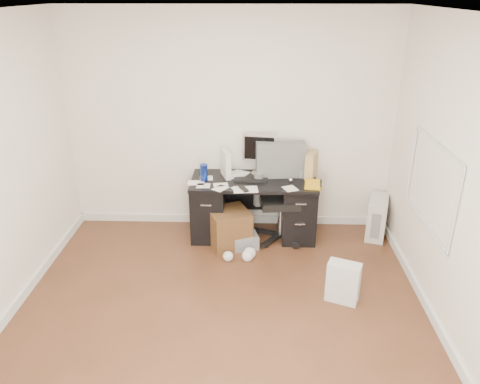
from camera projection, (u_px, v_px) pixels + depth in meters
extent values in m
plane|color=#492B17|center=(220.00, 319.00, 4.40)|extent=(4.00, 4.00, 0.00)
cube|color=silver|center=(230.00, 123.00, 5.69)|extent=(4.00, 0.02, 2.70)
cube|color=silver|center=(182.00, 368.00, 2.03)|extent=(4.00, 0.02, 2.70)
cube|color=silver|center=(462.00, 190.00, 3.80)|extent=(0.02, 4.00, 2.70)
cube|color=white|center=(214.00, 13.00, 3.32)|extent=(4.00, 4.00, 0.02)
cube|color=silver|center=(231.00, 219.00, 6.20)|extent=(4.00, 0.03, 0.10)
cube|color=silver|center=(434.00, 319.00, 4.33)|extent=(0.03, 4.00, 0.10)
cube|color=silver|center=(12.00, 310.00, 4.44)|extent=(0.03, 4.00, 0.10)
cube|color=black|center=(254.00, 181.00, 5.61)|extent=(1.50, 0.70, 0.04)
cube|color=black|center=(209.00, 209.00, 5.78)|extent=(0.40, 0.60, 0.71)
cube|color=black|center=(298.00, 210.00, 5.75)|extent=(0.40, 0.60, 0.71)
cube|color=black|center=(254.00, 191.00, 6.03)|extent=(0.70, 0.03, 0.51)
cube|color=black|center=(251.00, 180.00, 5.58)|extent=(0.40, 0.14, 0.02)
sphere|color=silver|center=(291.00, 180.00, 5.52)|extent=(0.05, 0.05, 0.05)
cylinder|color=#162F97|center=(204.00, 173.00, 5.54)|extent=(0.11, 0.11, 0.20)
cube|color=silver|center=(226.00, 164.00, 5.64)|extent=(0.21, 0.31, 0.33)
cube|color=#A27D4E|center=(311.00, 165.00, 5.63)|extent=(0.21, 0.29, 0.31)
cube|color=gold|center=(313.00, 184.00, 5.42)|extent=(0.22, 0.26, 0.04)
cube|color=beige|center=(377.00, 217.00, 5.81)|extent=(0.36, 0.54, 0.50)
cube|color=silver|center=(343.00, 282.00, 4.59)|extent=(0.37, 0.33, 0.43)
cube|color=#462815|center=(229.00, 228.00, 5.60)|extent=(0.58, 0.58, 0.45)
cube|color=slate|center=(245.00, 241.00, 5.59)|extent=(0.34, 0.31, 0.17)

